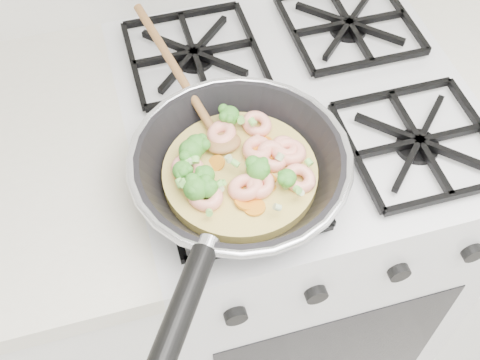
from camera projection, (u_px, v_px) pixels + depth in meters
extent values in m
cube|color=white|center=(284.00, 236.00, 1.41)|extent=(0.60, 0.60, 0.90)
cube|color=black|center=(330.00, 358.00, 1.24)|extent=(0.48, 0.00, 0.40)
cube|color=black|center=(300.00, 97.00, 1.04)|extent=(0.56, 0.56, 0.02)
torus|color=silver|center=(240.00, 158.00, 0.87)|extent=(0.33, 0.33, 0.01)
cylinder|color=black|center=(178.00, 318.00, 0.73)|extent=(0.13, 0.18, 0.03)
cylinder|color=#D0BA5A|center=(240.00, 174.00, 0.90)|extent=(0.23, 0.23, 0.02)
ellipsoid|color=#956336|center=(223.00, 143.00, 0.91)|extent=(0.05, 0.06, 0.02)
cylinder|color=#956336|center=(176.00, 70.00, 0.97)|extent=(0.08, 0.27, 0.08)
torus|color=#FFB296|center=(261.00, 185.00, 0.87)|extent=(0.07, 0.07, 0.02)
torus|color=#FFB296|center=(205.00, 196.00, 0.86)|extent=(0.08, 0.08, 0.03)
torus|color=#FFB296|center=(257.00, 149.00, 0.90)|extent=(0.07, 0.07, 0.02)
torus|color=#FFB296|center=(222.00, 134.00, 0.92)|extent=(0.07, 0.07, 0.03)
torus|color=#FFB296|center=(188.00, 169.00, 0.88)|extent=(0.08, 0.08, 0.03)
torus|color=#FFB296|center=(257.00, 124.00, 0.93)|extent=(0.07, 0.07, 0.03)
torus|color=#FFB296|center=(288.00, 152.00, 0.90)|extent=(0.08, 0.08, 0.02)
torus|color=#FFB296|center=(272.00, 156.00, 0.90)|extent=(0.06, 0.06, 0.02)
torus|color=#FFB296|center=(299.00, 178.00, 0.87)|extent=(0.07, 0.07, 0.03)
torus|color=#FFB296|center=(245.00, 187.00, 0.86)|extent=(0.05, 0.05, 0.02)
torus|color=#FFB296|center=(285.00, 148.00, 0.91)|extent=(0.06, 0.06, 0.02)
ellipsoid|color=#499A32|center=(258.00, 169.00, 0.87)|extent=(0.05, 0.05, 0.03)
ellipsoid|color=#499A32|center=(208.00, 188.00, 0.85)|extent=(0.04, 0.04, 0.03)
ellipsoid|color=#499A32|center=(287.00, 178.00, 0.86)|extent=(0.04, 0.04, 0.03)
ellipsoid|color=#499A32|center=(183.00, 171.00, 0.87)|extent=(0.04, 0.04, 0.03)
ellipsoid|color=#499A32|center=(191.00, 151.00, 0.89)|extent=(0.05, 0.05, 0.04)
ellipsoid|color=#499A32|center=(196.00, 189.00, 0.85)|extent=(0.05, 0.05, 0.04)
ellipsoid|color=#499A32|center=(230.00, 116.00, 0.93)|extent=(0.04, 0.04, 0.03)
ellipsoid|color=#499A32|center=(196.00, 145.00, 0.90)|extent=(0.04, 0.04, 0.03)
ellipsoid|color=#499A32|center=(205.00, 175.00, 0.86)|extent=(0.04, 0.04, 0.03)
cylinder|color=orange|center=(254.00, 153.00, 0.91)|extent=(0.04, 0.04, 0.01)
cylinder|color=orange|center=(270.00, 152.00, 0.91)|extent=(0.04, 0.04, 0.01)
cylinder|color=orange|center=(238.00, 188.00, 0.87)|extent=(0.04, 0.04, 0.01)
cylinder|color=orange|center=(254.00, 207.00, 0.85)|extent=(0.04, 0.04, 0.01)
cylinder|color=orange|center=(267.00, 175.00, 0.89)|extent=(0.04, 0.04, 0.01)
cylinder|color=orange|center=(267.00, 184.00, 0.88)|extent=(0.04, 0.04, 0.00)
cylinder|color=orange|center=(262.00, 143.00, 0.92)|extent=(0.04, 0.04, 0.01)
cylinder|color=orange|center=(195.00, 147.00, 0.92)|extent=(0.04, 0.04, 0.01)
cylinder|color=orange|center=(245.00, 202.00, 0.86)|extent=(0.03, 0.03, 0.01)
cylinder|color=orange|center=(216.00, 163.00, 0.90)|extent=(0.04, 0.04, 0.01)
cylinder|color=#7CCF53|center=(209.00, 213.00, 0.83)|extent=(0.01, 0.01, 0.01)
cylinder|color=#7CCF53|center=(223.00, 183.00, 0.86)|extent=(0.01, 0.01, 0.01)
cylinder|color=#7CCF53|center=(287.00, 180.00, 0.86)|extent=(0.01, 0.01, 0.01)
cylinder|color=#BBD193|center=(280.00, 157.00, 0.88)|extent=(0.01, 0.01, 0.01)
cylinder|color=#7CCF53|center=(186.00, 161.00, 0.87)|extent=(0.01, 0.01, 0.01)
cylinder|color=#7CCF53|center=(188.00, 154.00, 0.88)|extent=(0.01, 0.01, 0.01)
cylinder|color=#7CCF53|center=(180.00, 183.00, 0.86)|extent=(0.01, 0.01, 0.01)
cylinder|color=#7CCF53|center=(298.00, 190.00, 0.84)|extent=(0.01, 0.01, 0.01)
cylinder|color=#7CCF53|center=(252.00, 122.00, 0.91)|extent=(0.01, 0.01, 0.01)
cylinder|color=#7CCF53|center=(184.00, 183.00, 0.85)|extent=(0.01, 0.01, 0.01)
cylinder|color=#BBD193|center=(248.00, 164.00, 0.87)|extent=(0.01, 0.01, 0.01)
cylinder|color=#7CCF53|center=(309.00, 162.00, 0.87)|extent=(0.01, 0.01, 0.01)
cylinder|color=#7CCF53|center=(193.00, 154.00, 0.89)|extent=(0.01, 0.01, 0.01)
cylinder|color=#BBD193|center=(189.00, 160.00, 0.87)|extent=(0.01, 0.01, 0.01)
cylinder|color=#7CCF53|center=(219.00, 183.00, 0.85)|extent=(0.01, 0.01, 0.01)
cylinder|color=#BBD193|center=(229.00, 159.00, 0.87)|extent=(0.01, 0.01, 0.01)
cylinder|color=#7CCF53|center=(241.00, 120.00, 0.92)|extent=(0.01, 0.01, 0.01)
cylinder|color=#BBD193|center=(220.00, 188.00, 0.85)|extent=(0.01, 0.01, 0.01)
cylinder|color=#BBD193|center=(277.00, 207.00, 0.83)|extent=(0.01, 0.01, 0.01)
cylinder|color=#7CCF53|center=(195.00, 160.00, 0.87)|extent=(0.01, 0.01, 0.01)
cylinder|color=#BBD193|center=(301.00, 193.00, 0.85)|extent=(0.01, 0.01, 0.01)
cylinder|color=#7CCF53|center=(236.00, 163.00, 0.87)|extent=(0.01, 0.01, 0.01)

